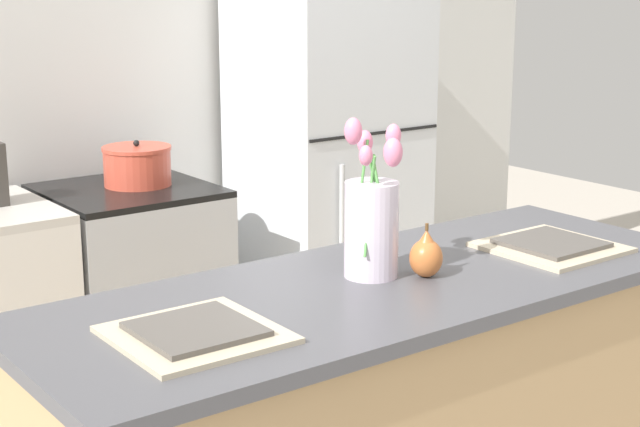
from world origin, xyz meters
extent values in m
cube|color=silver|center=(0.00, 2.00, 1.35)|extent=(5.20, 0.08, 2.70)
cube|color=#4C4C51|center=(0.00, 0.00, 0.92)|extent=(1.80, 0.66, 0.03)
cube|color=#B2B5B7|center=(0.10, 1.60, 0.43)|extent=(0.60, 0.60, 0.86)
cube|color=black|center=(0.10, 1.60, 0.87)|extent=(0.60, 0.60, 0.02)
cube|color=black|center=(0.10, 1.30, 0.40)|extent=(0.42, 0.01, 0.28)
cube|color=silver|center=(1.05, 1.60, 0.84)|extent=(0.68, 0.64, 1.67)
cube|color=black|center=(1.05, 1.28, 1.04)|extent=(0.67, 0.01, 0.01)
cylinder|color=#B2B5B7|center=(0.86, 1.26, 0.57)|extent=(0.02, 0.02, 0.73)
cylinder|color=silver|center=(0.01, 0.05, 1.06)|extent=(0.13, 0.13, 0.24)
cylinder|color=#569E4C|center=(0.03, 0.05, 1.14)|extent=(0.10, 0.02, 0.26)
ellipsoid|color=pink|center=(0.08, 0.06, 1.28)|extent=(0.04, 0.04, 0.06)
cylinder|color=#569E4C|center=(0.02, 0.07, 1.13)|extent=(0.04, 0.09, 0.24)
ellipsoid|color=pink|center=(0.03, 0.11, 1.26)|extent=(0.04, 0.04, 0.06)
cylinder|color=#569E4C|center=(-0.02, 0.06, 1.14)|extent=(0.04, 0.02, 0.28)
ellipsoid|color=pink|center=(-0.04, 0.07, 1.30)|extent=(0.04, 0.04, 0.07)
cylinder|color=#569E4C|center=(-0.01, 0.03, 1.13)|extent=(0.09, 0.07, 0.23)
ellipsoid|color=pink|center=(-0.05, 0.00, 1.26)|extent=(0.03, 0.03, 0.05)
cylinder|color=#569E4C|center=(0.02, 0.02, 1.12)|extent=(0.02, 0.06, 0.23)
ellipsoid|color=pink|center=(0.02, -0.01, 1.26)|extent=(0.05, 0.05, 0.07)
ellipsoid|color=#C66B33|center=(0.11, -0.04, 0.99)|extent=(0.08, 0.08, 0.10)
cone|color=#C66B33|center=(0.11, -0.04, 1.04)|extent=(0.05, 0.05, 0.04)
cylinder|color=brown|center=(0.11, -0.04, 1.07)|extent=(0.01, 0.01, 0.02)
cube|color=beige|center=(-0.55, -0.06, 0.95)|extent=(0.33, 0.33, 0.01)
cube|color=#514C47|center=(-0.55, -0.06, 0.96)|extent=(0.23, 0.23, 0.01)
cube|color=beige|center=(0.55, -0.06, 0.95)|extent=(0.33, 0.33, 0.01)
cube|color=#514C47|center=(0.55, -0.06, 0.96)|extent=(0.23, 0.23, 0.01)
cylinder|color=#CC4C38|center=(0.15, 1.62, 0.95)|extent=(0.25, 0.25, 0.14)
cylinder|color=#CC4C38|center=(0.15, 1.62, 1.02)|extent=(0.26, 0.26, 0.01)
sphere|color=black|center=(0.15, 1.62, 1.04)|extent=(0.02, 0.02, 0.02)
camera|label=1|loc=(-1.48, -1.73, 1.67)|focal=55.00mm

